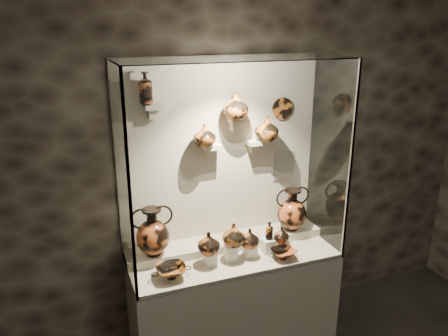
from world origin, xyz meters
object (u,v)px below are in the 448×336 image
(ovoid_vase_a, at_px, (205,135))
(amphora_right, at_px, (292,209))
(jug_b, at_px, (233,235))
(jug_c, at_px, (249,238))
(lekythos_tall, at_px, (145,86))
(ovoid_vase_b, at_px, (236,106))
(ovoid_vase_c, at_px, (267,129))
(amphora_left, at_px, (152,232))
(kylix_left, at_px, (171,271))
(jug_a, at_px, (209,243))
(kylix_right, at_px, (283,253))
(jug_e, at_px, (281,235))
(lekythos_small, at_px, (269,230))

(ovoid_vase_a, bearing_deg, amphora_right, -26.91)
(jug_b, xyz_separation_m, ovoid_vase_a, (-0.14, 0.27, 0.75))
(jug_c, xyz_separation_m, lekythos_tall, (-0.71, 0.29, 1.20))
(ovoid_vase_b, height_order, ovoid_vase_c, ovoid_vase_b)
(amphora_left, bearing_deg, kylix_left, -67.19)
(jug_a, xyz_separation_m, lekythos_tall, (-0.37, 0.29, 1.18))
(ovoid_vase_b, bearing_deg, jug_c, -74.99)
(jug_a, distance_m, jug_c, 0.35)
(jug_a, height_order, ovoid_vase_c, ovoid_vase_c)
(jug_a, relative_size, kylix_right, 0.75)
(amphora_right, xyz_separation_m, jug_b, (-0.63, -0.20, -0.04))
(amphora_right, relative_size, jug_c, 2.36)
(jug_e, bearing_deg, ovoid_vase_a, 149.44)
(lekythos_small, bearing_deg, ovoid_vase_c, 96.44)
(lekythos_tall, bearing_deg, ovoid_vase_c, -14.37)
(kylix_right, relative_size, lekythos_tall, 0.90)
(jug_e, bearing_deg, kylix_left, 179.17)
(amphora_right, height_order, ovoid_vase_a, ovoid_vase_a)
(jug_a, xyz_separation_m, jug_c, (0.34, 0.00, -0.02))
(jug_c, height_order, kylix_left, jug_c)
(jug_e, distance_m, ovoid_vase_c, 0.88)
(jug_b, height_order, kylix_left, jug_b)
(amphora_left, height_order, ovoid_vase_b, ovoid_vase_b)
(jug_c, distance_m, lekythos_small, 0.19)
(ovoid_vase_b, bearing_deg, jug_b, -104.56)
(lekythos_tall, distance_m, ovoid_vase_b, 0.71)
(jug_c, relative_size, jug_e, 1.22)
(lekythos_small, xyz_separation_m, lekythos_tall, (-0.89, 0.27, 1.17))
(amphora_right, distance_m, kylix_left, 1.21)
(amphora_right, height_order, lekythos_small, amphora_right)
(amphora_right, relative_size, lekythos_small, 2.25)
(jug_a, distance_m, lekythos_tall, 1.27)
(jug_c, bearing_deg, amphora_right, 15.17)
(amphora_left, distance_m, jug_e, 1.05)
(jug_e, distance_m, lekythos_tall, 1.61)
(kylix_right, bearing_deg, lekythos_tall, 154.25)
(ovoid_vase_a, bearing_deg, kylix_left, -160.68)
(ovoid_vase_a, bearing_deg, lekythos_small, -50.54)
(amphora_left, height_order, ovoid_vase_a, ovoid_vase_a)
(lekythos_small, relative_size, kylix_left, 0.58)
(ovoid_vase_b, bearing_deg, kylix_left, -143.55)
(ovoid_vase_a, bearing_deg, kylix_right, -58.62)
(ovoid_vase_b, relative_size, ovoid_vase_c, 1.04)
(jug_b, relative_size, kylix_left, 0.65)
(amphora_left, height_order, jug_e, amphora_left)
(lekythos_small, height_order, ovoid_vase_b, ovoid_vase_b)
(amphora_left, xyz_separation_m, lekythos_small, (0.92, -0.18, -0.06))
(kylix_right, relative_size, ovoid_vase_b, 1.16)
(amphora_left, relative_size, amphora_right, 1.04)
(amphora_left, xyz_separation_m, ovoid_vase_a, (0.46, 0.07, 0.71))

